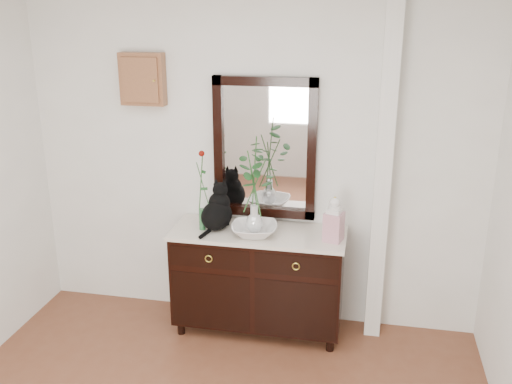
% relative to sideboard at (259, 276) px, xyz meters
% --- Properties ---
extents(wall_back, '(3.60, 0.04, 2.70)m').
position_rel_sideboard_xyz_m(wall_back, '(-0.10, 0.25, 0.88)').
color(wall_back, white).
rests_on(wall_back, ground).
extents(pilaster, '(0.12, 0.20, 2.70)m').
position_rel_sideboard_xyz_m(pilaster, '(0.90, 0.17, 0.88)').
color(pilaster, white).
rests_on(pilaster, ground).
extents(sideboard, '(1.33, 0.52, 0.82)m').
position_rel_sideboard_xyz_m(sideboard, '(0.00, 0.00, 0.00)').
color(sideboard, black).
rests_on(sideboard, ground).
extents(wall_mirror, '(0.80, 0.06, 1.10)m').
position_rel_sideboard_xyz_m(wall_mirror, '(-0.00, 0.24, 0.97)').
color(wall_mirror, black).
rests_on(wall_mirror, wall_back).
extents(key_cabinet, '(0.35, 0.10, 0.40)m').
position_rel_sideboard_xyz_m(key_cabinet, '(-0.95, 0.21, 1.48)').
color(key_cabinet, brown).
rests_on(key_cabinet, wall_back).
extents(cat, '(0.31, 0.36, 0.36)m').
position_rel_sideboard_xyz_m(cat, '(-0.33, -0.01, 0.56)').
color(cat, black).
rests_on(cat, sideboard).
extents(lotus_bowl, '(0.39, 0.39, 0.08)m').
position_rel_sideboard_xyz_m(lotus_bowl, '(-0.02, -0.07, 0.42)').
color(lotus_bowl, silver).
rests_on(lotus_bowl, sideboard).
extents(vase_branches, '(0.45, 0.45, 0.76)m').
position_rel_sideboard_xyz_m(vase_branches, '(-0.02, -0.07, 0.77)').
color(vase_branches, silver).
rests_on(vase_branches, lotus_bowl).
extents(bud_vase_rose, '(0.08, 0.08, 0.64)m').
position_rel_sideboard_xyz_m(bud_vase_rose, '(-0.43, -0.04, 0.70)').
color(bud_vase_rose, '#2B6637').
rests_on(bud_vase_rose, sideboard).
extents(ginger_jar, '(0.16, 0.16, 0.34)m').
position_rel_sideboard_xyz_m(ginger_jar, '(0.57, -0.06, 0.55)').
color(ginger_jar, white).
rests_on(ginger_jar, sideboard).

